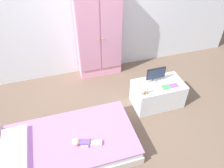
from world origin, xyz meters
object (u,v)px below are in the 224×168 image
(book_purple, at_px, (174,85))
(doll, at_px, (81,142))
(rocking_horse_toy, at_px, (146,91))
(book_green, at_px, (166,87))
(wardrobe, at_px, (99,35))
(bed, at_px, (70,144))
(tv_stand, at_px, (158,94))
(tv_monitor, at_px, (156,74))

(book_purple, bearing_deg, doll, -161.68)
(rocking_horse_toy, xyz_separation_m, book_green, (0.37, 0.05, -0.06))
(wardrobe, bearing_deg, book_green, -58.80)
(book_green, bearing_deg, bed, -166.04)
(tv_stand, relative_size, book_green, 6.56)
(doll, bearing_deg, book_green, 19.89)
(rocking_horse_toy, height_order, book_green, rocking_horse_toy)
(wardrobe, bearing_deg, tv_stand, -58.65)
(bed, bearing_deg, tv_stand, 18.15)
(rocking_horse_toy, bearing_deg, tv_stand, 26.16)
(doll, height_order, tv_monitor, tv_monitor)
(tv_stand, xyz_separation_m, book_green, (0.06, -0.11, 0.22))
(rocking_horse_toy, bearing_deg, bed, -164.01)
(bed, bearing_deg, rocking_horse_toy, 15.99)
(wardrobe, distance_m, rocking_horse_toy, 1.41)
(bed, xyz_separation_m, book_purple, (1.76, 0.40, 0.31))
(wardrobe, xyz_separation_m, tv_monitor, (0.66, -1.07, -0.26))
(bed, xyz_separation_m, rocking_horse_toy, (1.25, 0.36, 0.37))
(tv_stand, distance_m, tv_monitor, 0.38)
(tv_monitor, bearing_deg, wardrobe, 121.72)
(doll, distance_m, book_green, 1.58)
(tv_stand, xyz_separation_m, book_purple, (0.20, -0.11, 0.22))
(bed, bearing_deg, tv_monitor, 21.33)
(bed, distance_m, tv_monitor, 1.69)
(wardrobe, relative_size, tv_stand, 2.04)
(bed, height_order, book_green, book_green)
(tv_stand, relative_size, rocking_horse_toy, 6.19)
(doll, relative_size, wardrobe, 0.23)
(bed, height_order, tv_stand, tv_stand)
(book_purple, bearing_deg, tv_stand, 151.39)
(book_green, bearing_deg, rocking_horse_toy, -173.06)
(wardrobe, height_order, book_purple, wardrobe)
(tv_monitor, bearing_deg, bed, -158.67)
(bed, relative_size, doll, 4.62)
(tv_monitor, xyz_separation_m, rocking_horse_toy, (-0.27, -0.24, -0.09))
(doll, bearing_deg, tv_stand, 24.42)
(wardrobe, bearing_deg, rocking_horse_toy, -73.38)
(tv_monitor, relative_size, rocking_horse_toy, 2.41)
(bed, xyz_separation_m, book_green, (1.62, 0.40, 0.31))
(doll, xyz_separation_m, tv_monitor, (1.37, 0.72, 0.29))
(tv_stand, distance_m, book_purple, 0.31)
(doll, bearing_deg, bed, 137.62)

